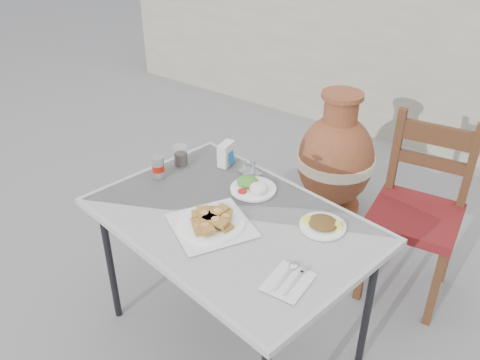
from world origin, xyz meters
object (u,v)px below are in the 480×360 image
Objects in this scene: salad_rice_plate at (253,186)px; soda_can at (158,167)px; cafe_table at (232,227)px; salad_chopped_plate at (323,224)px; napkin_holder at (226,154)px; terracotta_urn at (335,161)px; cola_glass at (181,157)px; chair at (417,210)px; pide_plate at (211,220)px; condiment_caddy at (250,170)px.

soda_can reaches higher than salad_rice_plate.
cafe_table is 6.80× the size of salad_chopped_plate.
napkin_holder is 0.14× the size of terracotta_urn.
cola_glass reaches higher than salad_rice_plate.
salad_rice_plate is 1.99× the size of soda_can.
salad_rice_plate is 0.40m from cola_glass.
chair is at bearing -30.01° from terracotta_urn.
soda_can is at bearing -148.52° from chair.
terracotta_urn reaches higher than napkin_holder.
chair reaches higher than salad_chopped_plate.
soda_can is at bearing -91.84° from cola_glass.
pide_plate is 1.98× the size of salad_rice_plate.
condiment_caddy is at bearing 39.86° from soda_can.
salad_rice_plate is 0.38m from salad_chopped_plate.
chair is at bearing 58.59° from cafe_table.
condiment_caddy is at bearing 113.52° from cafe_table.
soda_can is at bearing -158.01° from salad_rice_plate.
soda_can reaches higher than pide_plate.
napkin_holder is (-0.28, 0.32, 0.10)m from cafe_table.
napkin_holder reaches higher than cola_glass.
salad_chopped_plate is 1.88× the size of cola_glass.
terracotta_urn reaches higher than salad_chopped_plate.
chair reaches higher than salad_rice_plate.
napkin_holder reaches higher than pide_plate.
cafe_table is 12.25× the size of soda_can.
napkin_holder reaches higher than salad_rice_plate.
cafe_table is at bearing -58.14° from napkin_holder.
salad_chopped_plate is (0.37, -0.06, -0.00)m from salad_rice_plate.
salad_rice_plate is at bearing -85.97° from terracotta_urn.
condiment_caddy is (0.14, -0.01, -0.03)m from napkin_holder.
cafe_table is 1.21m from terracotta_urn.
pide_plate is at bearing -85.98° from terracotta_urn.
soda_can is 0.12× the size of terracotta_urn.
salad_chopped_plate is 0.20× the size of chair.
cola_glass is 0.12× the size of terracotta_urn.
soda_can reaches higher than condiment_caddy.
pide_plate is 0.51m from cola_glass.
cola_glass is 0.21m from napkin_holder.
cafe_table is at bearing -66.48° from condiment_caddy.
salad_rice_plate is 1.10× the size of salad_chopped_plate.
cafe_table is 11.19× the size of napkin_holder.
pide_plate is 3.94× the size of soda_can.
pide_plate is 3.60× the size of napkin_holder.
pide_plate is at bearing -127.37° from chair.
salad_chopped_plate is at bearing 25.95° from cafe_table.
cafe_table is 1.52× the size of terracotta_urn.
condiment_caddy is 0.14× the size of terracotta_urn.
terracotta_urn is at bearing 73.25° from soda_can.
napkin_holder is at bearing -100.89° from terracotta_urn.
napkin_holder is 0.12× the size of chair.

